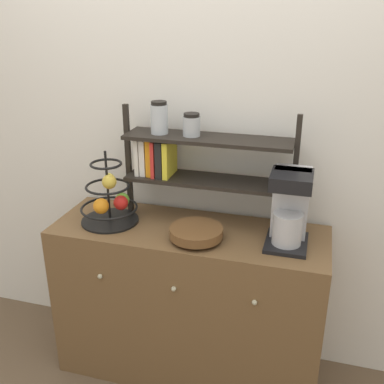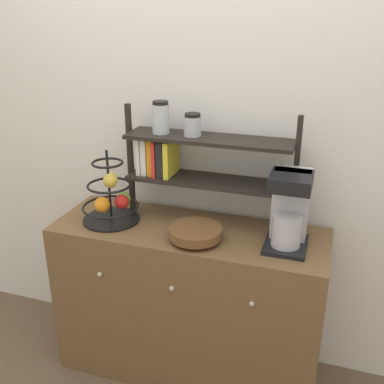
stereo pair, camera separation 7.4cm
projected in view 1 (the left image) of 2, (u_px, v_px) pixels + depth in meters
wall_back at (204, 124)px, 2.24m from camera, size 7.00×0.05×2.60m
sideboard at (189, 302)px, 2.33m from camera, size 1.34×0.48×0.84m
coffee_maker at (290, 207)px, 1.99m from camera, size 0.19×0.23×0.35m
fruit_stand at (110, 200)px, 2.20m from camera, size 0.29×0.29×0.37m
wooden_bowl at (196, 233)px, 2.06m from camera, size 0.25×0.25×0.06m
shelf_hutch at (185, 154)px, 2.16m from camera, size 0.85×0.20×0.59m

